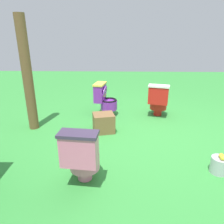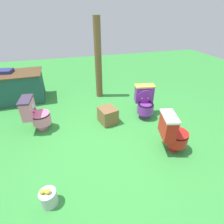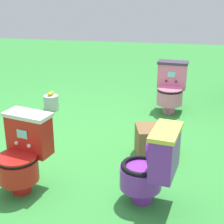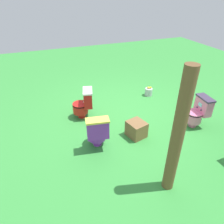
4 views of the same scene
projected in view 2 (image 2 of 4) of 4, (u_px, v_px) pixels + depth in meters
ground at (116, 147)px, 3.16m from camera, size 14.00×14.00×0.00m
toilet_pink at (36, 114)px, 3.44m from camera, size 0.53×0.45×0.73m
toilet_red at (173, 133)px, 2.93m from camera, size 0.58×0.52×0.73m
toilet_purple at (145, 101)px, 3.90m from camera, size 0.48×0.55×0.73m
vendor_table at (15, 87)px, 4.56m from camera, size 1.48×0.90×0.85m
wooden_post at (98, 60)px, 4.48m from camera, size 0.18×0.18×2.06m
small_crate at (108, 115)px, 3.77m from camera, size 0.42×0.45×0.35m
lemon_bucket at (49, 198)px, 2.20m from camera, size 0.22×0.22×0.28m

